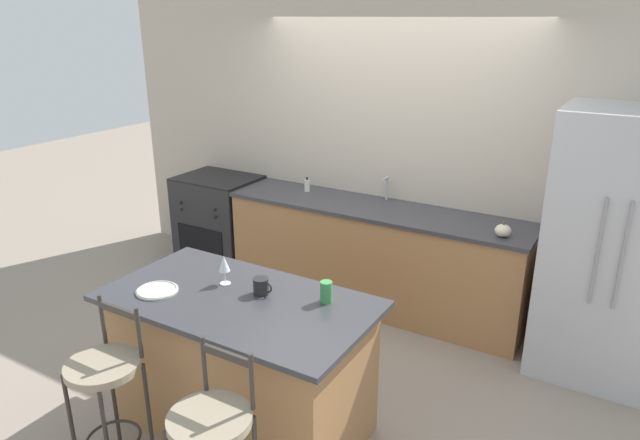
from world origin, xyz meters
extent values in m
plane|color=gray|center=(0.00, 0.00, 0.00)|extent=(18.00, 18.00, 0.00)
cube|color=beige|center=(0.00, 0.70, 1.35)|extent=(6.00, 0.07, 2.70)
cube|color=#A87547|center=(0.00, 0.38, 0.45)|extent=(2.70, 0.64, 0.90)
cube|color=#38383D|center=(0.00, 0.38, 0.92)|extent=(2.73, 0.68, 0.03)
cube|color=black|center=(0.00, 0.38, 0.93)|extent=(0.56, 0.35, 0.01)
cylinder|color=#ADAFB5|center=(0.00, 0.59, 1.05)|extent=(0.02, 0.02, 0.22)
cylinder|color=#ADAFB5|center=(0.00, 0.53, 1.15)|extent=(0.02, 0.12, 0.02)
cube|color=#A87547|center=(0.00, -1.56, 0.44)|extent=(1.54, 0.78, 0.87)
cube|color=#38383D|center=(0.00, -1.56, 0.89)|extent=(1.66, 0.90, 0.03)
cube|color=#BCBCC1|center=(1.87, 0.29, 0.97)|extent=(0.88, 0.78, 1.94)
cylinder|color=#939399|center=(1.80, -0.11, 1.07)|extent=(0.02, 0.02, 0.74)
cylinder|color=#939399|center=(1.94, -0.11, 1.07)|extent=(0.02, 0.02, 0.74)
cube|color=#28282B|center=(-1.78, 0.36, 0.47)|extent=(0.79, 0.64, 0.94)
cube|color=black|center=(-1.78, 0.04, 0.36)|extent=(0.57, 0.01, 0.30)
cube|color=black|center=(-1.78, 0.36, 0.95)|extent=(0.79, 0.64, 0.02)
cylinder|color=black|center=(-2.00, 0.03, 0.73)|extent=(0.03, 0.02, 0.03)
cylinder|color=black|center=(-1.56, 0.03, 0.73)|extent=(0.03, 0.02, 0.03)
cylinder|color=black|center=(-2.00, 0.03, 0.66)|extent=(0.03, 0.02, 0.03)
cylinder|color=black|center=(-1.56, 0.03, 0.66)|extent=(0.03, 0.02, 0.03)
cylinder|color=#332D28|center=(-0.54, -2.41, 0.34)|extent=(0.02, 0.02, 0.68)
cylinder|color=#332D28|center=(-0.54, -2.11, 0.34)|extent=(0.02, 0.02, 0.68)
cylinder|color=#332D28|center=(-0.25, -2.11, 0.34)|extent=(0.02, 0.02, 0.68)
torus|color=#332D28|center=(-0.39, -2.26, 0.22)|extent=(0.31, 0.31, 0.02)
cylinder|color=gray|center=(-0.39, -2.26, 0.70)|extent=(0.41, 0.41, 0.04)
cylinder|color=#332D28|center=(-0.54, -2.11, 0.88)|extent=(0.02, 0.02, 0.31)
cylinder|color=#332D28|center=(-0.25, -2.11, 0.88)|extent=(0.02, 0.02, 0.31)
cube|color=#332D28|center=(-0.39, -2.11, 0.97)|extent=(0.29, 0.02, 0.04)
cylinder|color=gray|center=(0.40, -2.30, 0.70)|extent=(0.41, 0.41, 0.04)
cylinder|color=#332D28|center=(0.25, -2.15, 0.88)|extent=(0.02, 0.02, 0.31)
cylinder|color=#332D28|center=(0.55, -2.15, 0.88)|extent=(0.02, 0.02, 0.31)
cube|color=#332D28|center=(0.40, -2.15, 0.97)|extent=(0.29, 0.02, 0.04)
cylinder|color=beige|center=(-0.48, -1.74, 0.91)|extent=(0.25, 0.25, 0.01)
torus|color=beige|center=(-0.48, -1.74, 0.92)|extent=(0.25, 0.25, 0.01)
cylinder|color=white|center=(-0.19, -1.44, 0.91)|extent=(0.07, 0.07, 0.00)
cylinder|color=white|center=(-0.19, -1.44, 0.95)|extent=(0.01, 0.01, 0.08)
cone|color=white|center=(-0.19, -1.44, 1.05)|extent=(0.07, 0.07, 0.10)
cylinder|color=#232326|center=(0.09, -1.44, 0.96)|extent=(0.10, 0.10, 0.10)
torus|color=#232326|center=(0.13, -1.44, 0.96)|extent=(0.07, 0.01, 0.07)
cylinder|color=#3D934C|center=(0.48, -1.33, 0.97)|extent=(0.07, 0.07, 0.13)
ellipsoid|color=beige|center=(1.13, 0.21, 0.98)|extent=(0.12, 0.12, 0.09)
cylinder|color=brown|center=(1.13, 0.21, 1.04)|extent=(0.02, 0.02, 0.02)
cylinder|color=silver|center=(-0.76, 0.46, 0.99)|extent=(0.05, 0.05, 0.11)
cylinder|color=black|center=(-0.76, 0.46, 1.06)|extent=(0.02, 0.02, 0.03)
camera|label=1|loc=(1.98, -3.94, 2.51)|focal=32.00mm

